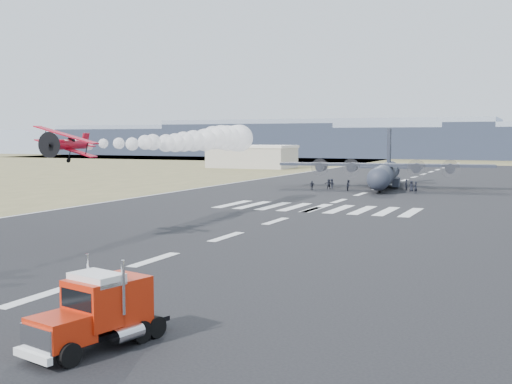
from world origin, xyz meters
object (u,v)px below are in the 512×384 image
Objects in this scene: crew_e at (411,186)px; crew_h at (349,185)px; semi_truck at (98,311)px; aerobatic_biplane at (67,144)px; crew_g at (415,187)px; transport_aircraft at (385,172)px; crew_c at (332,183)px; crew_b at (382,185)px; hangar_left at (252,156)px; crew_a at (406,185)px; crew_d at (312,185)px; crew_f at (329,184)px.

crew_e is 10.48m from crew_h.
semi_truck is 30.24m from aerobatic_biplane.
crew_g is at bearing 103.84° from semi_truck.
semi_truck is 3.93× the size of crew_g.
transport_aircraft is 22.23× the size of crew_c.
aerobatic_biplane is 67.08m from crew_b.
hangar_left is 83.10m from crew_h.
crew_b is at bearing -50.06° from hangar_left.
crew_a is 1.01× the size of crew_h.
crew_a is (4.61, -4.06, -1.85)m from transport_aircraft.
crew_f is at bearing -126.28° from crew_d.
crew_h is (-11.28, 0.43, -0.03)m from crew_g.
hangar_left is 78.49m from transport_aircraft.
aerobatic_biplane reaches higher than crew_d.
crew_b is 1.02× the size of crew_f.
crew_a is 1.11× the size of crew_c.
transport_aircraft is at bearing -47.95° from hangar_left.
crew_b is 12.11m from crew_d.
semi_truck is 4.18× the size of crew_e.
transport_aircraft reaches higher than crew_f.
transport_aircraft is at bearing -121.18° from crew_g.
transport_aircraft is 10.23m from crew_h.
crew_g is at bearing -25.60° from crew_f.
crew_a is at bearing -6.78° from crew_b.
crew_c is 0.91× the size of crew_h.
crew_d is 16.68m from crew_e.
semi_truck is 86.99m from crew_f.
semi_truck reaches higher than crew_e.
semi_truck is at bearing -93.37° from transport_aircraft.
hangar_left is 83.20m from crew_b.
transport_aircraft is 20.95× the size of crew_e.
aerobatic_biplane is 67.73m from crew_e.
crew_b is at bearing -100.98° from crew_g.
aerobatic_biplane is 3.35× the size of crew_b.
aerobatic_biplane is 3.71× the size of crew_d.
semi_truck reaches higher than crew_g.
crew_e is (1.25, -1.92, -0.04)m from crew_a.
hangar_left is 80.83m from crew_d.
crew_h is at bearing -70.08° from crew_g.
hangar_left is 90.47m from crew_g.
aerobatic_biplane reaches higher than crew_e.
hangar_left reaches higher than crew_c.
crew_a is 10.12m from crew_h.
crew_h reaches higher than crew_f.
hangar_left reaches higher than crew_g.
transport_aircraft reaches higher than crew_e.
hangar_left is at bearing -138.52° from crew_a.
crew_g is 11.29m from crew_h.
crew_a is at bearing -47.48° from hangar_left.
hangar_left is 12.93× the size of crew_g.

